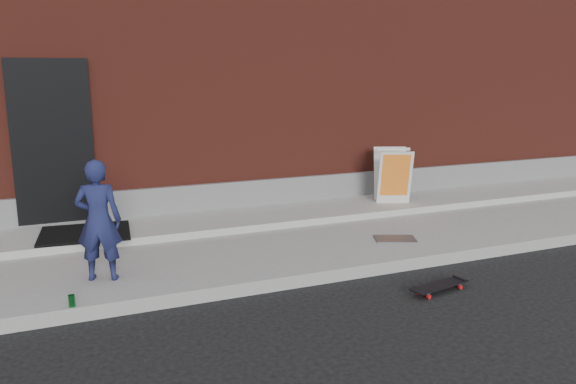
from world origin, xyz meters
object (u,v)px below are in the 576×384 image
skateboard (439,286)px  soda_can (72,301)px  child (98,220)px  pizza_sign (393,175)px

skateboard → soda_can: soda_can is taller
child → soda_can: size_ratio=11.22×
child → pizza_sign: size_ratio=1.47×
skateboard → soda_can: bearing=168.8°
skateboard → pizza_sign: pizza_sign is taller
pizza_sign → soda_can: 5.52m
child → skateboard: size_ratio=1.78×
soda_can → child: bearing=63.3°
skateboard → pizza_sign: 3.32m
child → pizza_sign: (4.68, 1.60, -0.11)m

